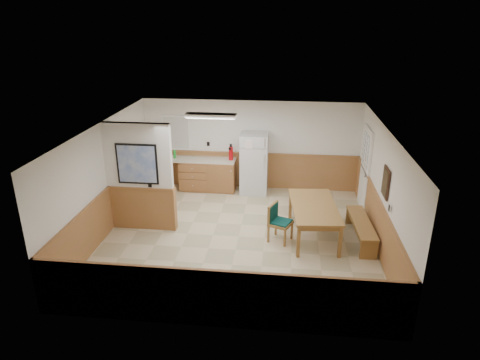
# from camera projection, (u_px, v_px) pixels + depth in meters

# --- Properties ---
(ground) EXTENTS (6.00, 6.00, 0.00)m
(ground) POSITION_uv_depth(u_px,v_px,m) (239.00, 236.00, 9.60)
(ground) COLOR beige
(ground) RESTS_ON ground
(ceiling) EXTENTS (6.00, 6.00, 0.02)m
(ceiling) POSITION_uv_depth(u_px,v_px,m) (239.00, 128.00, 8.69)
(ceiling) COLOR silver
(ceiling) RESTS_ON back_wall
(back_wall) EXTENTS (6.00, 0.02, 2.50)m
(back_wall) POSITION_uv_depth(u_px,v_px,m) (251.00, 145.00, 11.92)
(back_wall) COLOR white
(back_wall) RESTS_ON ground
(right_wall) EXTENTS (0.02, 6.00, 2.50)m
(right_wall) POSITION_uv_depth(u_px,v_px,m) (383.00, 191.00, 8.84)
(right_wall) COLOR white
(right_wall) RESTS_ON ground
(left_wall) EXTENTS (0.02, 6.00, 2.50)m
(left_wall) POSITION_uv_depth(u_px,v_px,m) (104.00, 179.00, 9.45)
(left_wall) COLOR white
(left_wall) RESTS_ON ground
(wainscot_back) EXTENTS (6.00, 0.04, 1.00)m
(wainscot_back) POSITION_uv_depth(u_px,v_px,m) (250.00, 171.00, 12.18)
(wainscot_back) COLOR #A36541
(wainscot_back) RESTS_ON ground
(wainscot_right) EXTENTS (0.04, 6.00, 1.00)m
(wainscot_right) POSITION_uv_depth(u_px,v_px,m) (377.00, 223.00, 9.11)
(wainscot_right) COLOR #A36541
(wainscot_right) RESTS_ON ground
(wainscot_left) EXTENTS (0.04, 6.00, 1.00)m
(wainscot_left) POSITION_uv_depth(u_px,v_px,m) (109.00, 210.00, 9.72)
(wainscot_left) COLOR #A36541
(wainscot_left) RESTS_ON ground
(partition_wall) EXTENTS (1.50, 0.20, 2.50)m
(partition_wall) POSITION_uv_depth(u_px,v_px,m) (140.00, 178.00, 9.56)
(partition_wall) COLOR white
(partition_wall) RESTS_ON ground
(kitchen_counter) EXTENTS (2.20, 0.61, 1.00)m
(kitchen_counter) POSITION_uv_depth(u_px,v_px,m) (207.00, 174.00, 12.04)
(kitchen_counter) COLOR olive
(kitchen_counter) RESTS_ON ground
(exterior_door) EXTENTS (0.07, 1.02, 2.15)m
(exterior_door) POSITION_uv_depth(u_px,v_px,m) (365.00, 169.00, 10.67)
(exterior_door) COLOR white
(exterior_door) RESTS_ON ground
(kitchen_window) EXTENTS (0.80, 0.04, 1.00)m
(kitchen_window) POSITION_uv_depth(u_px,v_px,m) (176.00, 133.00, 12.01)
(kitchen_window) COLOR white
(kitchen_window) RESTS_ON back_wall
(wall_painting) EXTENTS (0.04, 0.50, 0.60)m
(wall_painting) POSITION_uv_depth(u_px,v_px,m) (386.00, 183.00, 8.45)
(wall_painting) COLOR #372016
(wall_painting) RESTS_ON right_wall
(fluorescent_fixture) EXTENTS (1.20, 0.30, 0.09)m
(fluorescent_fixture) POSITION_uv_depth(u_px,v_px,m) (211.00, 116.00, 10.00)
(fluorescent_fixture) COLOR white
(fluorescent_fixture) RESTS_ON ceiling
(refrigerator) EXTENTS (0.74, 0.72, 1.68)m
(refrigerator) POSITION_uv_depth(u_px,v_px,m) (254.00, 163.00, 11.72)
(refrigerator) COLOR silver
(refrigerator) RESTS_ON ground
(dining_table) EXTENTS (1.13, 2.00, 0.75)m
(dining_table) POSITION_uv_depth(u_px,v_px,m) (314.00, 209.00, 9.39)
(dining_table) COLOR #A4713C
(dining_table) RESTS_ON ground
(dining_bench) EXTENTS (0.46, 1.71, 0.45)m
(dining_bench) POSITION_uv_depth(u_px,v_px,m) (361.00, 226.00, 9.33)
(dining_bench) COLOR #A4713C
(dining_bench) RESTS_ON ground
(dining_chair) EXTENTS (0.73, 0.63, 0.85)m
(dining_chair) POSITION_uv_depth(u_px,v_px,m) (277.00, 219.00, 9.29)
(dining_chair) COLOR #A4713C
(dining_chair) RESTS_ON ground
(fire_extinguisher) EXTENTS (0.15, 0.15, 0.46)m
(fire_extinguisher) POSITION_uv_depth(u_px,v_px,m) (231.00, 153.00, 11.75)
(fire_extinguisher) COLOR red
(fire_extinguisher) RESTS_ON kitchen_counter
(soap_bottle) EXTENTS (0.10, 0.10, 0.24)m
(soap_bottle) POSITION_uv_depth(u_px,v_px,m) (175.00, 154.00, 11.92)
(soap_bottle) COLOR green
(soap_bottle) RESTS_ON kitchen_counter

